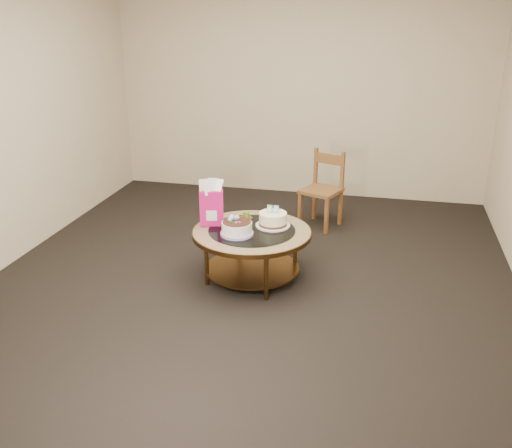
% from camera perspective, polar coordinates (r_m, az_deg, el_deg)
% --- Properties ---
extents(ground, '(5.00, 5.00, 0.00)m').
position_cam_1_polar(ground, '(5.02, -0.40, -5.43)').
color(ground, black).
rests_on(ground, ground).
extents(room_walls, '(4.52, 5.02, 2.61)m').
position_cam_1_polar(room_walls, '(4.54, -0.46, 12.22)').
color(room_walls, '#C2B093').
rests_on(room_walls, ground).
extents(coffee_table, '(1.02, 1.02, 0.46)m').
position_cam_1_polar(coffee_table, '(4.86, -0.42, -1.45)').
color(coffee_table, '#533517').
rests_on(coffee_table, ground).
extents(decorated_cake, '(0.27, 0.27, 0.16)m').
position_cam_1_polar(decorated_cake, '(4.71, -1.94, -0.47)').
color(decorated_cake, '#B299D8').
rests_on(decorated_cake, coffee_table).
extents(cream_cake, '(0.30, 0.30, 0.19)m').
position_cam_1_polar(cream_cake, '(4.89, 1.70, 0.45)').
color(cream_cake, white).
rests_on(cream_cake, coffee_table).
extents(gift_bag, '(0.22, 0.18, 0.40)m').
position_cam_1_polar(gift_bag, '(4.90, -4.48, 2.14)').
color(gift_bag, '#CB1368').
rests_on(gift_bag, coffee_table).
extents(pillar_candle, '(0.11, 0.11, 0.08)m').
position_cam_1_polar(pillar_candle, '(5.06, -1.03, 0.77)').
color(pillar_candle, '#EBD461').
rests_on(pillar_candle, coffee_table).
extents(dining_chair, '(0.48, 0.48, 0.80)m').
position_cam_1_polar(dining_chair, '(6.10, 6.68, 3.50)').
color(dining_chair, brown).
rests_on(dining_chair, ground).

